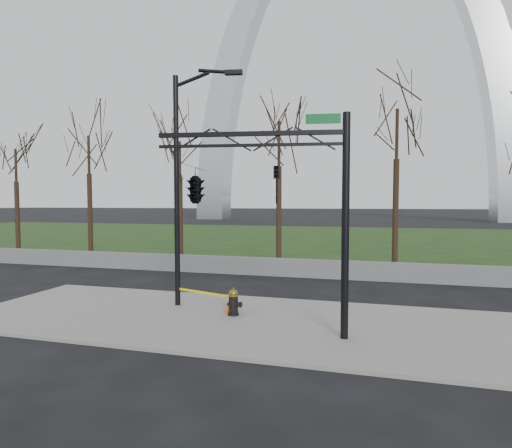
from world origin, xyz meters
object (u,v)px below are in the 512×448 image
(traffic_cone, at_px, (231,301))
(traffic_signal_mast, at_px, (223,185))
(fire_hydrant, at_px, (234,303))
(street_light, at_px, (183,173))

(traffic_cone, height_order, traffic_signal_mast, traffic_signal_mast)
(fire_hydrant, xyz_separation_m, traffic_cone, (-0.19, 0.27, -0.02))
(street_light, bearing_deg, traffic_signal_mast, -57.10)
(fire_hydrant, bearing_deg, traffic_signal_mast, -68.95)
(street_light, relative_size, traffic_signal_mast, 1.37)
(traffic_cone, distance_m, street_light, 4.65)
(fire_hydrant, relative_size, street_light, 0.11)
(traffic_cone, bearing_deg, street_light, 165.42)
(street_light, bearing_deg, traffic_cone, -24.71)
(traffic_cone, height_order, street_light, street_light)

